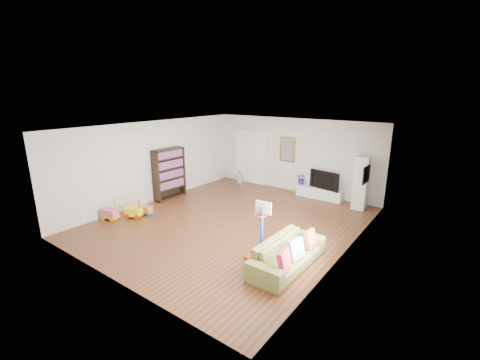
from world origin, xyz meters
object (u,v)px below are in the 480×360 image
Objects in this scene: bookshelf at (169,174)px; sofa at (288,253)px; basketball_hoop at (258,232)px; media_console at (319,193)px.

bookshelf is 5.77m from sofa.
basketball_hoop is (4.81, -1.72, -0.23)m from bookshelf.
bookshelf is at bearing 156.77° from basketball_hoop.
basketball_hoop is (-0.69, -0.09, 0.34)m from sofa.
media_console is 4.91m from sofa.
media_console is at bearing 37.71° from bookshelf.
bookshelf is at bearing 74.35° from sofa.
sofa is at bearing 3.55° from basketball_hoop.
bookshelf is (-4.21, -3.10, 0.69)m from media_console.
basketball_hoop is at bearing -18.40° from bookshelf.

